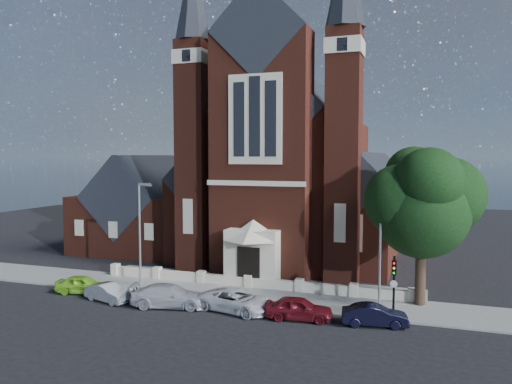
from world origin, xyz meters
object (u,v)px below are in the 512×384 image
church (301,174)px  traffic_signal (394,279)px  car_silver_a (108,293)px  car_lime_van (83,285)px  street_tree (424,204)px  car_dark_red (299,308)px  street_lamp_left (141,228)px  car_silver_b (170,296)px  car_white_suv (236,301)px  car_navy (375,315)px  parish_hall (146,213)px  street_lamp_right (382,242)px

church → traffic_signal: bearing=-61.8°
church → car_silver_a: 25.48m
car_lime_van → street_tree: bearing=-90.2°
car_dark_red → street_lamp_left: bearing=69.1°
car_silver_a → traffic_signal: bearing=-67.5°
street_lamp_left → car_silver_b: 6.99m
traffic_signal → car_silver_b: traffic_signal is taller
car_white_suv → car_dark_red: car_white_suv is taller
car_silver_b → car_navy: car_silver_b is taller
car_dark_red → parish_hall: bearing=44.3°
car_silver_a → car_silver_b: 4.68m
car_dark_red → car_white_suv: bearing=79.9°
street_tree → car_silver_a: size_ratio=2.87×
car_silver_b → street_lamp_right: bearing=-87.8°
traffic_signal → car_dark_red: size_ratio=0.95×
street_tree → street_lamp_left: size_ratio=1.32×
car_lime_van → car_white_suv: (12.29, -0.26, 0.05)m
street_lamp_right → car_dark_red: 6.95m
street_tree → car_silver_b: (-16.00, -5.42, -6.20)m
car_silver_b → car_dark_red: 8.86m
church → car_lime_van: bearing=-117.0°
parish_hall → car_lime_van: parish_hall is taller
parish_hall → car_silver_a: (7.93, -18.01, -3.40)m
church → car_silver_a: bearing=-109.4°
street_lamp_left → car_lime_van: (-3.20, -2.90, -3.93)m
parish_hall → street_lamp_right: 29.62m
church → car_lime_van: size_ratio=8.94×
traffic_signal → car_silver_b: size_ratio=0.77×
car_silver_b → car_navy: size_ratio=1.33×
street_lamp_left → car_dark_red: size_ratio=1.93×
car_white_suv → car_silver_a: bearing=107.4°
street_tree → car_white_suv: (-11.42, -4.87, -6.24)m
street_tree → car_dark_red: bearing=-144.4°
street_lamp_left → car_white_suv: size_ratio=1.56×
street_lamp_right → street_lamp_left: bearing=180.0°
street_tree → car_lime_van: size_ratio=2.74×
parish_hall → car_silver_a: 19.97m
street_tree → car_dark_red: street_tree is taller
traffic_signal → car_dark_red: bearing=-161.6°
street_lamp_left → car_white_suv: street_lamp_left is taller
street_lamp_left → car_navy: street_lamp_left is taller
car_lime_van → car_dark_red: size_ratio=0.93×
car_silver_a → car_navy: 18.13m
street_tree → street_lamp_left: (-20.51, -1.71, -2.36)m
parish_hall → street_lamp_right: (26.09, -14.00, 0.59)m
church → car_lime_van: church is taller
street_lamp_right → car_white_suv: bearing=-160.5°
street_lamp_left → car_silver_a: bearing=-92.3°
street_lamp_left → car_dark_red: bearing=-14.4°
car_navy → traffic_signal: bearing=-43.7°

